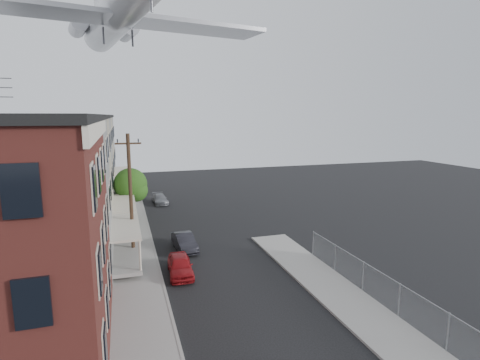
{
  "coord_description": "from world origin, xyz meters",
  "views": [
    {
      "loc": [
        -6.07,
        -9.38,
        10.26
      ],
      "look_at": [
        0.04,
        9.81,
        6.76
      ],
      "focal_mm": 28.0,
      "sensor_mm": 36.0,
      "label": 1
    }
  ],
  "objects_px": {
    "utility_pole": "(131,194)",
    "street_tree": "(132,186)",
    "airplane": "(118,12)",
    "car_far": "(160,199)",
    "car_near": "(180,265)",
    "car_mid": "(185,242)"
  },
  "relations": [
    {
      "from": "street_tree",
      "to": "car_far",
      "type": "height_order",
      "value": "street_tree"
    },
    {
      "from": "street_tree",
      "to": "airplane",
      "type": "relative_size",
      "value": 0.2
    },
    {
      "from": "car_near",
      "to": "airplane",
      "type": "relative_size",
      "value": 0.14
    },
    {
      "from": "street_tree",
      "to": "car_mid",
      "type": "xyz_separation_m",
      "value": [
        3.47,
        -9.77,
        -2.82
      ]
    },
    {
      "from": "utility_pole",
      "to": "street_tree",
      "type": "height_order",
      "value": "utility_pole"
    },
    {
      "from": "utility_pole",
      "to": "airplane",
      "type": "relative_size",
      "value": 0.34
    },
    {
      "from": "street_tree",
      "to": "car_mid",
      "type": "distance_m",
      "value": 10.74
    },
    {
      "from": "car_far",
      "to": "airplane",
      "type": "height_order",
      "value": "airplane"
    },
    {
      "from": "car_near",
      "to": "car_mid",
      "type": "relative_size",
      "value": 0.98
    },
    {
      "from": "utility_pole",
      "to": "airplane",
      "type": "distance_m",
      "value": 14.84
    },
    {
      "from": "utility_pole",
      "to": "car_far",
      "type": "distance_m",
      "value": 17.21
    },
    {
      "from": "street_tree",
      "to": "car_near",
      "type": "xyz_separation_m",
      "value": [
        2.45,
        -14.27,
        -2.81
      ]
    },
    {
      "from": "car_mid",
      "to": "airplane",
      "type": "bearing_deg",
      "value": 121.29
    },
    {
      "from": "car_mid",
      "to": "car_near",
      "type": "bearing_deg",
      "value": -107.17
    },
    {
      "from": "street_tree",
      "to": "car_far",
      "type": "bearing_deg",
      "value": 63.24
    },
    {
      "from": "car_near",
      "to": "utility_pole",
      "type": "bearing_deg",
      "value": 125.63
    },
    {
      "from": "airplane",
      "to": "street_tree",
      "type": "bearing_deg",
      "value": 83.18
    },
    {
      "from": "utility_pole",
      "to": "airplane",
      "type": "bearing_deg",
      "value": 91.8
    },
    {
      "from": "utility_pole",
      "to": "car_mid",
      "type": "height_order",
      "value": "utility_pole"
    },
    {
      "from": "car_mid",
      "to": "car_far",
      "type": "relative_size",
      "value": 1.03
    },
    {
      "from": "utility_pole",
      "to": "street_tree",
      "type": "distance_m",
      "value": 10.0
    },
    {
      "from": "airplane",
      "to": "car_mid",
      "type": "bearing_deg",
      "value": -54.31
    }
  ]
}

